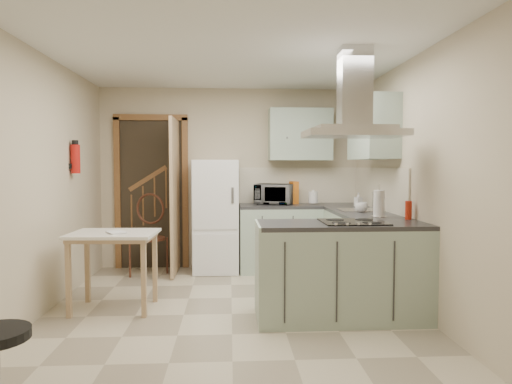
{
  "coord_description": "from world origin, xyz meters",
  "views": [
    {
      "loc": [
        -0.02,
        -4.32,
        1.43
      ],
      "look_at": [
        0.26,
        0.45,
        1.15
      ],
      "focal_mm": 32.0,
      "sensor_mm": 36.0,
      "label": 1
    }
  ],
  "objects": [
    {
      "name": "floor",
      "position": [
        0.0,
        0.0,
        0.0
      ],
      "size": [
        4.2,
        4.2,
        0.0
      ],
      "primitive_type": "plane",
      "color": "#BCAF92",
      "rests_on": "ground"
    },
    {
      "name": "ceiling",
      "position": [
        0.0,
        0.0,
        2.5
      ],
      "size": [
        4.2,
        4.2,
        0.0
      ],
      "primitive_type": "plane",
      "rotation": [
        3.14,
        0.0,
        0.0
      ],
      "color": "silver",
      "rests_on": "back_wall"
    },
    {
      "name": "back_wall",
      "position": [
        0.0,
        2.1,
        1.25
      ],
      "size": [
        3.6,
        0.0,
        3.6
      ],
      "primitive_type": "plane",
      "rotation": [
        1.57,
        0.0,
        0.0
      ],
      "color": "#C1B295",
      "rests_on": "floor"
    },
    {
      "name": "left_wall",
      "position": [
        -1.8,
        0.0,
        1.25
      ],
      "size": [
        0.0,
        4.2,
        4.2
      ],
      "primitive_type": "plane",
      "rotation": [
        1.57,
        0.0,
        1.57
      ],
      "color": "#C1B295",
      "rests_on": "floor"
    },
    {
      "name": "right_wall",
      "position": [
        1.8,
        0.0,
        1.25
      ],
      "size": [
        0.0,
        4.2,
        4.2
      ],
      "primitive_type": "plane",
      "rotation": [
        1.57,
        0.0,
        -1.57
      ],
      "color": "#C1B295",
      "rests_on": "floor"
    },
    {
      "name": "doorway",
      "position": [
        -1.1,
        2.07,
        1.05
      ],
      "size": [
        1.1,
        0.12,
        2.1
      ],
      "primitive_type": "cube",
      "color": "brown",
      "rests_on": "floor"
    },
    {
      "name": "fridge",
      "position": [
        -0.2,
        1.8,
        0.75
      ],
      "size": [
        0.6,
        0.6,
        1.5
      ],
      "primitive_type": "cube",
      "color": "white",
      "rests_on": "floor"
    },
    {
      "name": "counter_back",
      "position": [
        0.66,
        1.8,
        0.45
      ],
      "size": [
        1.08,
        0.6,
        0.9
      ],
      "primitive_type": "cube",
      "color": "#9EB2A0",
      "rests_on": "floor"
    },
    {
      "name": "counter_right",
      "position": [
        1.5,
        1.12,
        0.45
      ],
      "size": [
        0.6,
        1.95,
        0.9
      ],
      "primitive_type": "cube",
      "color": "#9EB2A0",
      "rests_on": "floor"
    },
    {
      "name": "splashback",
      "position": [
        0.96,
        2.09,
        1.15
      ],
      "size": [
        1.68,
        0.02,
        0.5
      ],
      "primitive_type": "cube",
      "color": "beige",
      "rests_on": "counter_back"
    },
    {
      "name": "wall_cabinet_back",
      "position": [
        0.95,
        1.93,
        1.85
      ],
      "size": [
        0.85,
        0.35,
        0.7
      ],
      "primitive_type": "cube",
      "color": "#9EB2A0",
      "rests_on": "back_wall"
    },
    {
      "name": "wall_cabinet_right",
      "position": [
        1.62,
        0.85,
        1.85
      ],
      "size": [
        0.35,
        0.9,
        0.7
      ],
      "primitive_type": "cube",
      "color": "#9EB2A0",
      "rests_on": "right_wall"
    },
    {
      "name": "peninsula",
      "position": [
        1.02,
        -0.18,
        0.45
      ],
      "size": [
        1.55,
        0.65,
        0.9
      ],
      "primitive_type": "cube",
      "color": "#9EB2A0",
      "rests_on": "floor"
    },
    {
      "name": "hob",
      "position": [
        1.12,
        -0.18,
        0.91
      ],
      "size": [
        0.58,
        0.5,
        0.01
      ],
      "primitive_type": "cube",
      "color": "black",
      "rests_on": "peninsula"
    },
    {
      "name": "extractor_hood",
      "position": [
        1.12,
        -0.18,
        1.72
      ],
      "size": [
        0.9,
        0.55,
        0.1
      ],
      "primitive_type": "cube",
      "color": "silver",
      "rests_on": "ceiling"
    },
    {
      "name": "sink",
      "position": [
        1.5,
        0.95,
        0.91
      ],
      "size": [
        0.45,
        0.4,
        0.01
      ],
      "primitive_type": "cube",
      "color": "silver",
      "rests_on": "counter_right"
    },
    {
      "name": "fire_extinguisher",
      "position": [
        -1.74,
        0.9,
        1.5
      ],
      "size": [
        0.1,
        0.1,
        0.32
      ],
      "primitive_type": "cylinder",
      "color": "#B2140F",
      "rests_on": "left_wall"
    },
    {
      "name": "drop_leaf_table",
      "position": [
        -1.16,
        0.21,
        0.39
      ],
      "size": [
        0.85,
        0.65,
        0.77
      ],
      "primitive_type": "cube",
      "rotation": [
        0.0,
        0.0,
        -0.05
      ],
      "color": "#D2B381",
      "rests_on": "floor"
    },
    {
      "name": "bentwood_chair",
      "position": [
        -1.07,
        1.61,
        0.48
      ],
      "size": [
        0.55,
        0.55,
        0.96
      ],
      "primitive_type": "cube",
      "rotation": [
        0.0,
        0.0,
        -0.37
      ],
      "color": "#4B2919",
      "rests_on": "floor"
    },
    {
      "name": "microwave",
      "position": [
        0.59,
        1.88,
        1.04
      ],
      "size": [
        0.58,
        0.49,
        0.28
      ],
      "primitive_type": "imported",
      "rotation": [
        0.0,
        0.0,
        -0.35
      ],
      "color": "black",
      "rests_on": "counter_back"
    },
    {
      "name": "kettle",
      "position": [
        1.12,
        1.8,
        1.0
      ],
      "size": [
        0.16,
        0.16,
        0.19
      ],
      "primitive_type": "cylinder",
      "rotation": [
        0.0,
        0.0,
        -0.26
      ],
      "color": "silver",
      "rests_on": "counter_back"
    },
    {
      "name": "cereal_box",
      "position": [
        0.88,
        1.96,
        1.05
      ],
      "size": [
        0.11,
        0.21,
        0.31
      ],
      "primitive_type": "cube",
      "rotation": [
        0.0,
        0.0,
        0.14
      ],
      "color": "#CF6718",
      "rests_on": "counter_back"
    },
    {
      "name": "soap_bottle",
      "position": [
        1.65,
        1.48,
        0.99
      ],
      "size": [
        0.11,
        0.11,
        0.18
      ],
      "primitive_type": "imported",
      "rotation": [
        0.0,
        0.0,
        0.39
      ],
      "color": "#B8BBC6",
      "rests_on": "counter_right"
    },
    {
      "name": "paper_towel",
      "position": [
        1.51,
        0.24,
        1.04
      ],
      "size": [
        0.14,
        0.14,
        0.29
      ],
      "primitive_type": "cylinder",
      "rotation": [
        0.0,
        0.0,
        0.25
      ],
      "color": "silver",
      "rests_on": "counter_right"
    },
    {
      "name": "cup",
      "position": [
        1.47,
        0.74,
        0.96
      ],
      "size": [
        0.15,
        0.15,
        0.11
      ],
      "primitive_type": "imported",
      "rotation": [
        0.0,
        0.0,
        -0.07
      ],
      "color": "silver",
      "rests_on": "counter_right"
    },
    {
      "name": "red_bottle",
      "position": [
        1.73,
        0.02,
        0.99
      ],
      "size": [
        0.08,
        0.08,
        0.18
      ],
      "primitive_type": "cylinder",
      "rotation": [
        0.0,
        0.0,
        0.22
      ],
      "color": "#AE220E",
      "rests_on": "peninsula"
    },
    {
      "name": "book",
      "position": [
        -1.19,
        0.11,
        0.82
      ],
      "size": [
        0.23,
        0.25,
        0.09
      ],
      "primitive_type": "imported",
      "rotation": [
        0.0,
        0.0,
        0.53
      ],
      "color": "#A0354B",
      "rests_on": "drop_leaf_table"
    }
  ]
}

